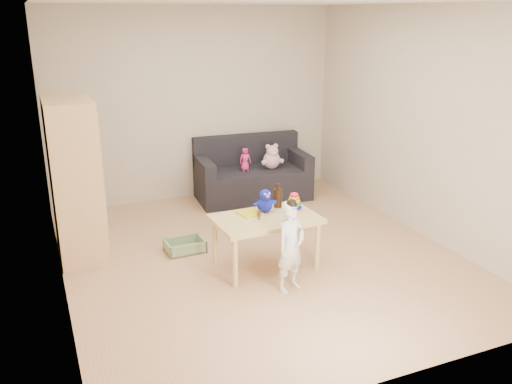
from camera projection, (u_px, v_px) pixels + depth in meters
name	position (u px, v px, depth m)	size (l,w,h in m)	color
room	(261.00, 138.00, 5.42)	(4.50, 4.50, 4.50)	tan
wardrobe	(75.00, 179.00, 5.67)	(0.47, 0.94, 1.69)	#EEBE82
sofa	(253.00, 184.00, 7.60)	(1.54, 0.77, 0.43)	black
play_table	(266.00, 242.00, 5.52)	(1.04, 0.66, 0.55)	#EACC80
storage_bin	(185.00, 246.00, 5.95)	(0.42, 0.31, 0.12)	#89A779
toddler	(291.00, 248.00, 5.01)	(0.32, 0.21, 0.85)	white
pink_bear	(272.00, 158.00, 7.50)	(0.26, 0.22, 0.29)	#EAACBB
doll	(245.00, 159.00, 7.40)	(0.16, 0.11, 0.31)	#EC2C81
ring_stacker	(294.00, 204.00, 5.59)	(0.17, 0.17, 0.19)	#FEF40D
brown_bottle	(278.00, 197.00, 5.68)	(0.09, 0.09, 0.25)	black
blue_plush	(265.00, 200.00, 5.53)	(0.21, 0.16, 0.25)	#1520C3
wooden_figure	(259.00, 214.00, 5.36)	(0.04, 0.03, 0.10)	#59331B
yellow_book	(250.00, 213.00, 5.51)	(0.22, 0.22, 0.02)	yellow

